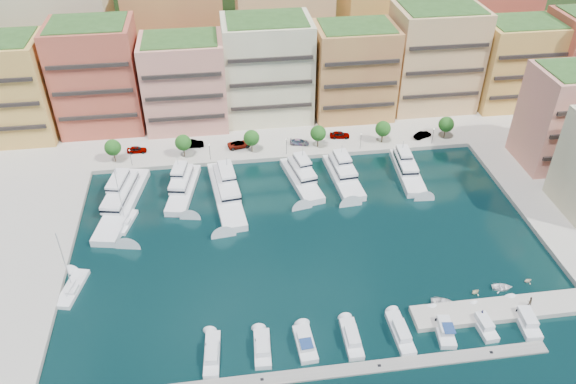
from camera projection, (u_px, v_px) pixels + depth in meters
name	position (u px, v px, depth m)	size (l,w,h in m)	color
ground	(308.00, 243.00, 109.15)	(400.00, 400.00, 0.00)	black
north_quay	(272.00, 100.00, 158.93)	(220.00, 64.00, 2.00)	#9E998E
hillside	(256.00, 39.00, 197.47)	(240.00, 40.00, 58.00)	#213415
south_pontoon	(321.00, 374.00, 84.73)	(72.00, 2.20, 0.35)	gray
finger_pier	(504.00, 311.00, 94.82)	(32.00, 5.00, 2.00)	#9E998E
apartment_0	(3.00, 89.00, 134.16)	(22.00, 16.50, 24.80)	gold
apartment_1	(97.00, 76.00, 137.62)	(20.00, 16.50, 26.80)	#B4503C
apartment_2	(185.00, 82.00, 139.52)	(20.00, 15.50, 22.80)	tan
apartment_3	(268.00, 69.00, 142.58)	(22.00, 16.50, 25.80)	#F5EDBD
apartment_4	(354.00, 71.00, 144.01)	(20.00, 15.50, 23.80)	tan
apartment_5	(434.00, 58.00, 147.18)	(22.00, 16.50, 26.80)	tan
apartment_6	(515.00, 63.00, 149.19)	(20.00, 15.50, 22.80)	gold
apartment_east_a	(569.00, 117.00, 124.88)	(18.00, 14.50, 22.80)	tan
backblock_0	(66.00, 40.00, 153.08)	(26.00, 18.00, 30.00)	#F5EDBD
backblock_1	(177.00, 34.00, 156.42)	(26.00, 18.00, 30.00)	tan
backblock_2	(283.00, 29.00, 159.75)	(26.00, 18.00, 30.00)	tan
backblock_3	(386.00, 24.00, 163.08)	(26.00, 18.00, 30.00)	gold
backblock_4	(484.00, 19.00, 166.42)	(26.00, 18.00, 30.00)	#B4503C
tree_0	(113.00, 148.00, 128.82)	(3.80, 3.80, 5.65)	#473323
tree_1	(183.00, 143.00, 130.60)	(3.80, 3.80, 5.65)	#473323
tree_2	(252.00, 138.00, 132.38)	(3.80, 3.80, 5.65)	#473323
tree_3	(318.00, 133.00, 134.16)	(3.80, 3.80, 5.65)	#473323
tree_4	(383.00, 129.00, 135.94)	(3.80, 3.80, 5.65)	#473323
tree_5	(446.00, 124.00, 137.71)	(3.80, 3.80, 5.65)	#473323
lamppost_0	(130.00, 155.00, 127.96)	(0.30, 0.30, 4.20)	black
lamppost_1	(210.00, 149.00, 129.96)	(0.30, 0.30, 4.20)	black
lamppost_2	(286.00, 144.00, 131.96)	(0.30, 0.30, 4.20)	black
lamppost_3	(361.00, 138.00, 133.96)	(0.30, 0.30, 4.20)	black
lamppost_4	(433.00, 133.00, 135.96)	(0.30, 0.30, 4.20)	black
yacht_0	(123.00, 200.00, 118.33)	(9.90, 25.80, 7.30)	white
yacht_1	(183.00, 187.00, 122.53)	(7.75, 18.32, 7.30)	white
yacht_2	(226.00, 191.00, 121.15)	(7.58, 24.64, 7.30)	white
yacht_3	(301.00, 177.00, 125.48)	(7.74, 18.11, 7.30)	white
yacht_4	(343.00, 174.00, 126.49)	(6.41, 18.11, 7.30)	white
yacht_5	(407.00, 169.00, 128.06)	(5.67, 18.22, 7.30)	white
cruiser_2	(212.00, 354.00, 86.95)	(2.97, 8.72, 2.55)	silver
cruiser_3	(262.00, 349.00, 87.83)	(2.95, 7.49, 2.55)	silver
cruiser_4	(305.00, 344.00, 88.56)	(3.14, 7.32, 2.66)	silver
cruiser_5	(352.00, 339.00, 89.41)	(2.59, 8.07, 2.55)	silver
cruiser_6	(400.00, 333.00, 90.30)	(2.70, 8.87, 2.55)	silver
cruiser_7	(443.00, 328.00, 91.08)	(3.47, 8.07, 2.66)	silver
cruiser_8	(483.00, 324.00, 91.86)	(2.75, 7.42, 2.55)	silver
cruiser_9	(525.00, 319.00, 92.67)	(3.45, 8.64, 2.55)	silver
sailboat_1	(73.00, 289.00, 98.56)	(4.87, 9.56, 13.20)	white
sailboat_2	(126.00, 223.00, 113.65)	(4.66, 8.01, 13.20)	white
tender_0	(443.00, 302.00, 95.90)	(2.94, 4.12, 0.85)	silver
tender_1	(475.00, 292.00, 97.89)	(1.49, 1.72, 0.91)	#F0E9B7
tender_2	(502.00, 287.00, 98.87)	(2.59, 3.62, 0.75)	white
tender_3	(528.00, 280.00, 100.18)	(1.36, 1.57, 0.83)	beige
car_0	(137.00, 150.00, 133.77)	(1.85, 4.60, 1.57)	gray
car_1	(193.00, 144.00, 135.78)	(1.82, 5.23, 1.72)	gray
car_2	(239.00, 144.00, 135.71)	(2.64, 5.72, 1.59)	gray
car_3	(299.00, 142.00, 136.86)	(1.87, 4.59, 1.33)	gray
car_4	(340.00, 135.00, 139.39)	(1.99, 4.95, 1.69)	gray
car_5	(422.00, 135.00, 139.45)	(1.62, 4.63, 1.53)	gray
person_0	(482.00, 314.00, 91.97)	(0.61, 0.40, 1.68)	#232447
person_1	(530.00, 301.00, 94.24)	(0.84, 0.65, 1.72)	brown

